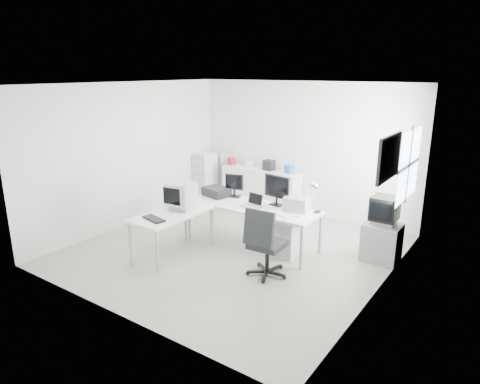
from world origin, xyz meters
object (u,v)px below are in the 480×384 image
Objects in this scene: laptop at (251,201)px; filing_cabinet at (205,177)px; lcd_monitor_large at (277,191)px; laser_printer at (296,203)px; side_desk at (173,234)px; drawer_pedestal at (288,237)px; main_desk at (252,226)px; sideboard at (261,189)px; inkjet_printer at (217,192)px; tv_cabinet at (381,242)px; lcd_monitor_small at (234,186)px; crt_monitor at (182,196)px; office_chair at (268,241)px; crt_tv at (385,211)px.

filing_cabinet reaches higher than laptop.
lcd_monitor_large is 1.36× the size of laser_printer.
side_desk is 2.33× the size of drawer_pedestal.
main_desk is 1.32× the size of sideboard.
tv_cabinet is at bearing 23.57° from inkjet_printer.
side_desk is 3.05× the size of inkjet_printer.
lcd_monitor_small is 1.78m from sideboard.
lcd_monitor_small is 1.17× the size of laptop.
crt_monitor is (-0.30, -1.10, 0.02)m from lcd_monitor_small.
laser_printer is at bearing 90.91° from office_chair.
lcd_monitor_small is 2.66m from crt_tv.
crt_monitor reaches higher than drawer_pedestal.
tv_cabinet is at bearing 23.23° from lcd_monitor_large.
crt_monitor is at bearing -77.93° from inkjet_printer.
inkjet_printer is at bearing -168.50° from crt_tv.
laptop is at bearing -63.43° from main_desk.
inkjet_printer is (-1.55, 0.05, 0.53)m from drawer_pedestal.
side_desk is 1.27× the size of office_chair.
lcd_monitor_small reaches higher than filing_cabinet.
inkjet_printer is 2.25m from filing_cabinet.
crt_tv reaches higher than drawer_pedestal.
laptop is 0.92× the size of laser_printer.
filing_cabinet is at bearing 161.36° from lcd_monitor_large.
crt_monitor reaches higher than laptop.
crt_monitor is 1.72m from office_chair.
lcd_monitor_small reaches higher than sideboard.
sideboard is (-0.15, 2.74, -0.52)m from crt_monitor.
inkjet_printer is 1.60m from laser_printer.
sideboard is at bearing 121.12° from office_chair.
crt_monitor reaches higher than tv_cabinet.
main_desk is 0.77m from lcd_monitor_large.
sideboard reaches higher than drawer_pedestal.
sideboard is at bearing 84.57° from crt_monitor.
office_chair is at bearing -56.14° from sideboard.
laptop is 1.18m from crt_monitor.
main_desk is 5.21× the size of crt_monitor.
sideboard is at bearing 125.52° from laser_printer.
office_chair reaches higher than tv_cabinet.
lcd_monitor_small is 0.91× the size of crt_monitor.
inkjet_printer is 0.87× the size of lcd_monitor_large.
inkjet_printer is (0.00, 1.20, 0.46)m from side_desk.
main_desk is 0.71m from drawer_pedestal.
laser_printer is 3.51m from filing_cabinet.
laptop is at bearing 48.01° from side_desk.
crt_monitor is (-1.55, -0.90, 0.68)m from drawer_pedestal.
lcd_monitor_large is 1.25m from office_chair.
office_chair is (1.67, 0.04, -0.43)m from crt_monitor.
lcd_monitor_small is 1.14m from crt_monitor.
laser_printer reaches higher than sideboard.
filing_cabinet is at bearing 139.65° from office_chair.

